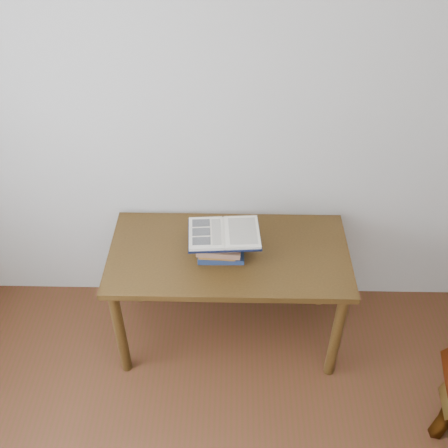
{
  "coord_description": "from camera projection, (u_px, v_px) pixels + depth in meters",
  "views": [
    {
      "loc": [
        0.02,
        -0.69,
        2.68
      ],
      "look_at": [
        -0.02,
        1.31,
        0.97
      ],
      "focal_mm": 42.0,
      "sensor_mm": 36.0,
      "label": 1
    }
  ],
  "objects": [
    {
      "name": "book_stack",
      "position": [
        220.0,
        245.0,
        2.79
      ],
      "size": [
        0.26,
        0.19,
        0.16
      ],
      "color": "navy",
      "rests_on": "desk"
    },
    {
      "name": "room_shell",
      "position": [
        187.0,
        371.0,
        1.22
      ],
      "size": [
        3.54,
        3.54,
        2.62
      ],
      "color": "beige",
      "rests_on": "ground"
    },
    {
      "name": "open_book",
      "position": [
        224.0,
        233.0,
        2.72
      ],
      "size": [
        0.39,
        0.28,
        0.03
      ],
      "rotation": [
        0.0,
        0.0,
        0.07
      ],
      "color": "black",
      "rests_on": "book_stack"
    },
    {
      "name": "desk",
      "position": [
        229.0,
        265.0,
        2.93
      ],
      "size": [
        1.32,
        0.66,
        0.71
      ],
      "color": "#492F12",
      "rests_on": "ground"
    }
  ]
}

